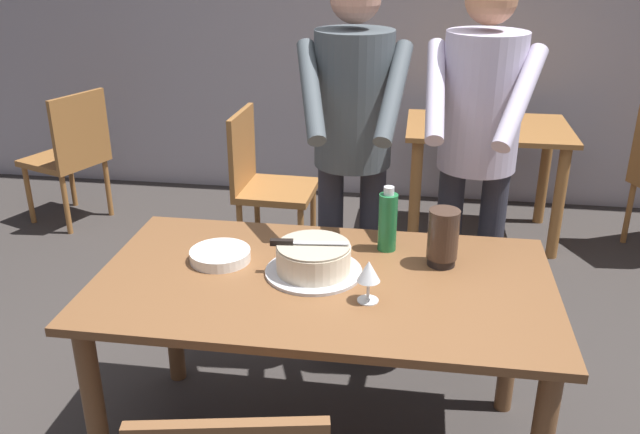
# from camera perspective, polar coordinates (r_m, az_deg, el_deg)

# --- Properties ---
(back_wall) EXTENTS (10.00, 0.12, 2.70)m
(back_wall) POSITION_cam_1_polar(r_m,az_deg,el_deg) (4.91, 5.31, 17.09)
(back_wall) COLOR #ADA8B2
(back_wall) RESTS_ON ground_plane
(main_dining_table) EXTENTS (1.58, 0.87, 0.75)m
(main_dining_table) POSITION_cam_1_polar(r_m,az_deg,el_deg) (2.38, 0.28, -7.57)
(main_dining_table) COLOR brown
(main_dining_table) RESTS_ON ground_plane
(cake_on_platter) EXTENTS (0.34, 0.34, 0.11)m
(cake_on_platter) POSITION_cam_1_polar(r_m,az_deg,el_deg) (2.34, -0.55, -3.65)
(cake_on_platter) COLOR silver
(cake_on_platter) RESTS_ON main_dining_table
(cake_knife) EXTENTS (0.27, 0.05, 0.02)m
(cake_knife) POSITION_cam_1_polar(r_m,az_deg,el_deg) (2.32, -2.32, -2.18)
(cake_knife) COLOR silver
(cake_knife) RESTS_ON cake_on_platter
(plate_stack) EXTENTS (0.22, 0.22, 0.04)m
(plate_stack) POSITION_cam_1_polar(r_m,az_deg,el_deg) (2.47, -8.44, -3.22)
(plate_stack) COLOR white
(plate_stack) RESTS_ON main_dining_table
(wine_glass_near) EXTENTS (0.08, 0.08, 0.14)m
(wine_glass_near) POSITION_cam_1_polar(r_m,az_deg,el_deg) (2.15, 4.14, -4.71)
(wine_glass_near) COLOR silver
(wine_glass_near) RESTS_ON main_dining_table
(water_bottle) EXTENTS (0.07, 0.07, 0.25)m
(water_bottle) POSITION_cam_1_polar(r_m,az_deg,el_deg) (2.50, 5.75, -0.34)
(water_bottle) COLOR #1E6B38
(water_bottle) RESTS_ON main_dining_table
(hurricane_lamp) EXTENTS (0.11, 0.11, 0.21)m
(hurricane_lamp) POSITION_cam_1_polar(r_m,az_deg,el_deg) (2.42, 10.36, -1.70)
(hurricane_lamp) COLOR black
(hurricane_lamp) RESTS_ON main_dining_table
(person_cutting_cake) EXTENTS (0.47, 0.56, 1.72)m
(person_cutting_cake) POSITION_cam_1_polar(r_m,az_deg,el_deg) (2.80, 2.79, 6.90)
(person_cutting_cake) COLOR #2D2D38
(person_cutting_cake) RESTS_ON ground_plane
(person_standing_beside) EXTENTS (0.46, 0.57, 1.72)m
(person_standing_beside) POSITION_cam_1_polar(r_m,az_deg,el_deg) (2.83, 13.21, 6.47)
(person_standing_beside) COLOR #2D2D38
(person_standing_beside) RESTS_ON ground_plane
(background_table) EXTENTS (1.00, 0.70, 0.74)m
(background_table) POSITION_cam_1_polar(r_m,az_deg,el_deg) (4.39, 13.85, 5.47)
(background_table) COLOR #9E6633
(background_table) RESTS_ON ground_plane
(background_chair_1) EXTENTS (0.46, 0.46, 0.90)m
(background_chair_1) POSITION_cam_1_polar(r_m,az_deg,el_deg) (4.01, -4.74, 3.14)
(background_chair_1) COLOR #9E6633
(background_chair_1) RESTS_ON ground_plane
(background_chair_2) EXTENTS (0.57, 0.57, 0.90)m
(background_chair_2) POSITION_cam_1_polar(r_m,az_deg,el_deg) (4.80, -20.33, 5.11)
(background_chair_2) COLOR #9E6633
(background_chair_2) RESTS_ON ground_plane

